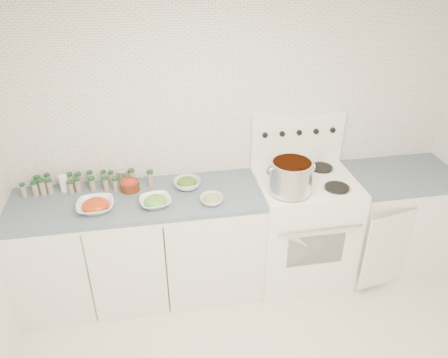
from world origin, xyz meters
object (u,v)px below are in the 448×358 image
stock_pot (291,175)px  bowl_tomato (95,206)px  stove (301,225)px  bowl_snowpea (155,201)px

stock_pot → bowl_tomato: bearing=177.6°
stove → bowl_tomato: stove is taller
stove → bowl_tomato: 1.65m
bowl_tomato → bowl_snowpea: bearing=-1.2°
stove → stock_pot: size_ratio=4.12×
bowl_tomato → bowl_snowpea: bowl_tomato is taller
stock_pot → stove: bearing=41.1°
bowl_tomato → bowl_snowpea: 0.42m
bowl_snowpea → stock_pot: bearing=-2.8°
stock_pot → bowl_snowpea: bearing=177.2°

